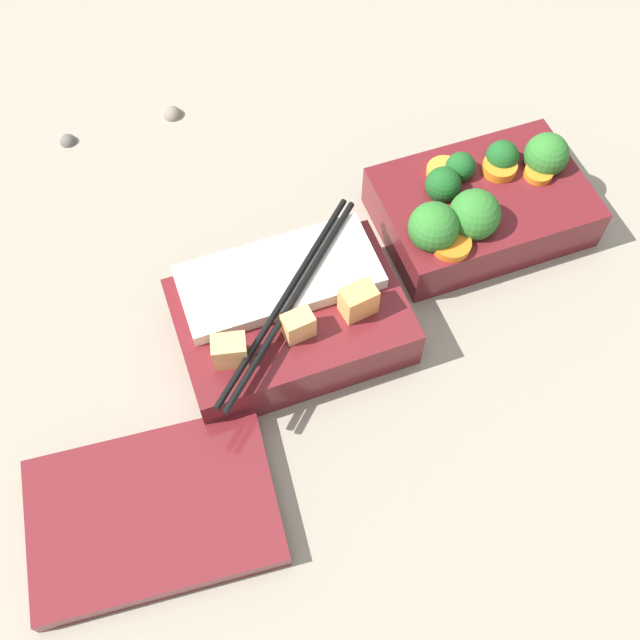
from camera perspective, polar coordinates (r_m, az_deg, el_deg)
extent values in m
plane|color=gray|center=(0.65, 5.85, 3.50)|extent=(3.00, 3.00, 0.00)
cube|color=maroon|center=(0.68, 12.17, 8.39)|extent=(0.18, 0.12, 0.04)
sphere|color=#19511E|center=(0.65, 9.36, 10.15)|extent=(0.03, 0.03, 0.03)
sphere|color=#19511E|center=(0.67, 10.65, 11.38)|extent=(0.03, 0.03, 0.03)
sphere|color=#19511E|center=(0.69, 13.70, 11.99)|extent=(0.03, 0.03, 0.03)
sphere|color=#2D7028|center=(0.63, 11.82, 7.64)|extent=(0.04, 0.04, 0.04)
sphere|color=#2D7028|center=(0.69, 16.87, 11.94)|extent=(0.04, 0.04, 0.04)
sphere|color=#2D7028|center=(0.62, 8.53, 7.23)|extent=(0.04, 0.04, 0.04)
cylinder|color=orange|center=(0.68, 13.52, 11.24)|extent=(0.04, 0.04, 0.01)
cylinder|color=orange|center=(0.62, 9.98, 5.71)|extent=(0.04, 0.04, 0.01)
cylinder|color=orange|center=(0.67, 9.49, 11.13)|extent=(0.05, 0.05, 0.01)
cylinder|color=orange|center=(0.69, 16.31, 10.70)|extent=(0.03, 0.03, 0.01)
cube|color=maroon|center=(0.60, -2.22, -0.14)|extent=(0.18, 0.12, 0.04)
cube|color=silver|center=(0.59, -3.10, 3.20)|extent=(0.16, 0.07, 0.01)
cube|color=#F4A356|center=(0.57, 2.94, 1.47)|extent=(0.03, 0.02, 0.03)
cube|color=#EAB266|center=(0.56, -1.66, -0.41)|extent=(0.02, 0.02, 0.02)
cube|color=#EAB266|center=(0.55, -6.90, -2.35)|extent=(0.03, 0.02, 0.03)
sphere|color=#381942|center=(0.56, -6.18, -2.37)|extent=(0.01, 0.01, 0.01)
cylinder|color=black|center=(0.57, -2.65, 1.82)|extent=(0.15, 0.15, 0.01)
cylinder|color=black|center=(0.57, -2.03, 1.56)|extent=(0.15, 0.15, 0.01)
cube|color=maroon|center=(0.56, -12.58, -14.09)|extent=(0.18, 0.13, 0.02)
sphere|color=#7A6B5B|center=(0.79, -11.20, 15.29)|extent=(0.02, 0.02, 0.02)
sphere|color=#595651|center=(0.79, -18.69, 12.92)|extent=(0.02, 0.02, 0.02)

